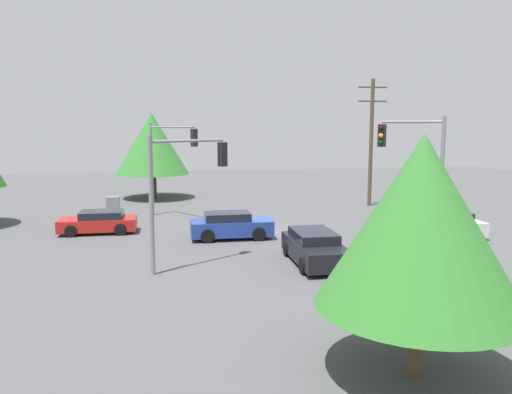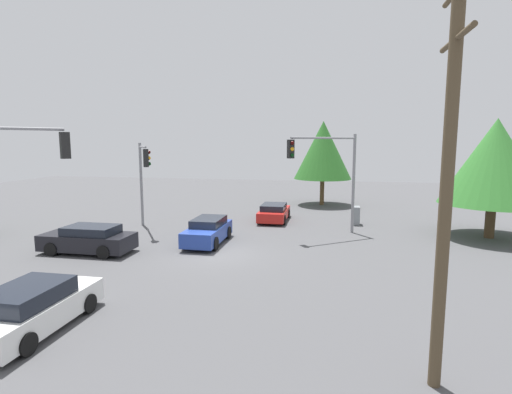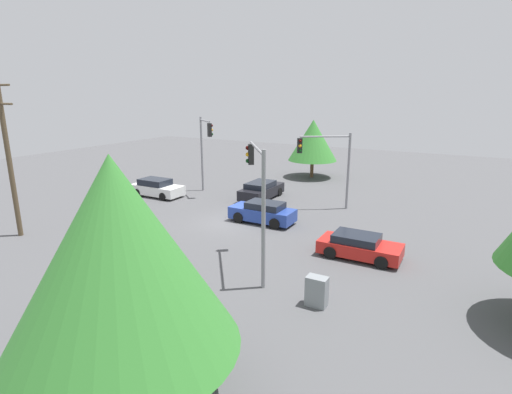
{
  "view_description": "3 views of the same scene",
  "coord_description": "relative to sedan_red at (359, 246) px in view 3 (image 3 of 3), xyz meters",
  "views": [
    {
      "loc": [
        5.07,
        26.87,
        5.93
      ],
      "look_at": [
        0.32,
        -0.02,
        2.04
      ],
      "focal_mm": 35.0,
      "sensor_mm": 36.0,
      "label": 1
    },
    {
      "loc": [
        -19.01,
        -5.7,
        5.61
      ],
      "look_at": [
        2.47,
        -1.54,
        2.61
      ],
      "focal_mm": 28.0,
      "sensor_mm": 36.0,
      "label": 2
    },
    {
      "loc": [
        13.63,
        -21.16,
        8.33
      ],
      "look_at": [
        1.77,
        0.36,
        1.89
      ],
      "focal_mm": 28.0,
      "sensor_mm": 36.0,
      "label": 3
    }
  ],
  "objects": [
    {
      "name": "traffic_signal_main",
      "position": [
        -4.52,
        7.74,
        3.23
      ],
      "size": [
        3.36,
        2.26,
        5.58
      ],
      "rotation": [
        0.0,
        0.0,
        3.7
      ],
      "color": "gray",
      "rests_on": "ground_plane"
    },
    {
      "name": "ground_plane",
      "position": [
        -8.97,
        1.6,
        -0.61
      ],
      "size": [
        80.0,
        80.0,
        0.0
      ],
      "primitive_type": "plane",
      "color": "#4C4C4F"
    },
    {
      "name": "tree_corner",
      "position": [
        -2.64,
        -13.29,
        3.88
      ],
      "size": [
        5.96,
        5.96,
        6.99
      ],
      "color": "#4C3823",
      "rests_on": "ground_plane"
    },
    {
      "name": "tree_left",
      "position": [
        -9.59,
        18.05,
        3.13
      ],
      "size": [
        4.84,
        4.84,
        5.76
      ],
      "color": "brown",
      "rests_on": "ground_plane"
    },
    {
      "name": "sedan_dark",
      "position": [
        -10.08,
        8.1,
        0.08
      ],
      "size": [
        2.03,
        4.63,
        1.41
      ],
      "color": "black",
      "rests_on": "ground_plane"
    },
    {
      "name": "traffic_signal_aux",
      "position": [
        -15.05,
        7.41,
        3.68
      ],
      "size": [
        2.43,
        2.04,
        6.37
      ],
      "rotation": [
        0.0,
        0.0,
        -0.69
      ],
      "color": "gray",
      "rests_on": "ground_plane"
    },
    {
      "name": "electrical_cabinet",
      "position": [
        -0.2,
        -5.7,
        0.01
      ],
      "size": [
        0.84,
        0.53,
        1.25
      ],
      "primitive_type": "cube",
      "color": "gray",
      "rests_on": "ground_plane"
    },
    {
      "name": "traffic_signal_cross",
      "position": [
        -3.92,
        -3.85,
        3.63
      ],
      "size": [
        3.0,
        3.94,
        6.11
      ],
      "rotation": [
        0.0,
        0.0,
        2.2
      ],
      "color": "gray",
      "rests_on": "ground_plane"
    },
    {
      "name": "sedan_white",
      "position": [
        -18.08,
        4.65,
        0.07
      ],
      "size": [
        4.43,
        2.02,
        1.43
      ],
      "rotation": [
        0.0,
        0.0,
        -1.57
      ],
      "color": "silver",
      "rests_on": "ground_plane"
    },
    {
      "name": "utility_pole_tall",
      "position": [
        -18.73,
        -6.54,
        4.34
      ],
      "size": [
        2.2,
        0.28,
        9.34
      ],
      "color": "brown",
      "rests_on": "ground_plane"
    },
    {
      "name": "sedan_red",
      "position": [
        0.0,
        0.0,
        0.0
      ],
      "size": [
        4.17,
        1.98,
        1.24
      ],
      "rotation": [
        0.0,
        0.0,
        -1.57
      ],
      "color": "red",
      "rests_on": "ground_plane"
    },
    {
      "name": "sedan_blue",
      "position": [
        -7.09,
        2.69,
        0.08
      ],
      "size": [
        4.3,
        1.86,
        1.41
      ],
      "rotation": [
        0.0,
        0.0,
        1.57
      ],
      "color": "#233D93",
      "rests_on": "ground_plane"
    }
  ]
}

